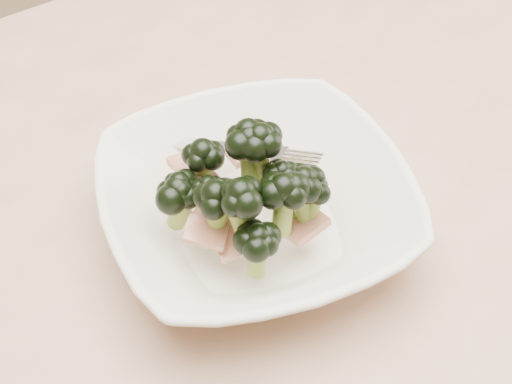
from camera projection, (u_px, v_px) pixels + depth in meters
The scene contains 2 objects.
dining_table at pixel (267, 230), 0.77m from camera, with size 1.20×0.80×0.75m.
broccoli_dish at pixel (254, 202), 0.61m from camera, with size 0.32×0.32×0.13m.
Camera 1 is at (-0.30, -0.40, 1.24)m, focal length 50.00 mm.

